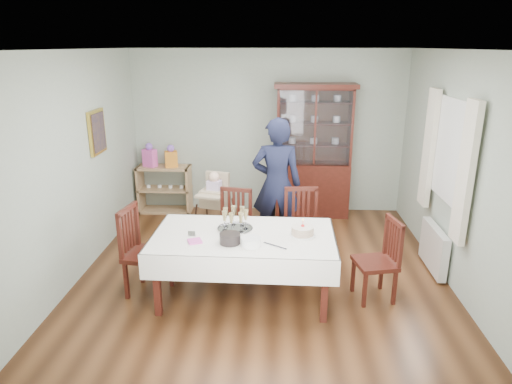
# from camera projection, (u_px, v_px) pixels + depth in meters

# --- Properties ---
(floor) EXTENTS (5.00, 5.00, 0.00)m
(floor) POSITION_uv_depth(u_px,v_px,m) (262.00, 277.00, 5.66)
(floor) COLOR #593319
(floor) RESTS_ON ground
(room_shell) EXTENTS (5.00, 5.00, 5.00)m
(room_shell) POSITION_uv_depth(u_px,v_px,m) (264.00, 133.00, 5.65)
(room_shell) COLOR #9EAA99
(room_shell) RESTS_ON floor
(dining_table) EXTENTS (2.02, 1.19, 0.76)m
(dining_table) POSITION_uv_depth(u_px,v_px,m) (244.00, 265.00, 5.12)
(dining_table) COLOR #481812
(dining_table) RESTS_ON floor
(china_cabinet) EXTENTS (1.30, 0.48, 2.18)m
(china_cabinet) POSITION_uv_depth(u_px,v_px,m) (313.00, 149.00, 7.43)
(china_cabinet) COLOR #481812
(china_cabinet) RESTS_ON floor
(sideboard) EXTENTS (0.90, 0.38, 0.80)m
(sideboard) POSITION_uv_depth(u_px,v_px,m) (165.00, 189.00, 7.79)
(sideboard) COLOR tan
(sideboard) RESTS_ON floor
(picture_frame) EXTENTS (0.04, 0.48, 0.58)m
(picture_frame) POSITION_uv_depth(u_px,v_px,m) (97.00, 132.00, 6.02)
(picture_frame) COLOR gold
(picture_frame) RESTS_ON room_shell
(window) EXTENTS (0.04, 1.02, 1.22)m
(window) POSITION_uv_depth(u_px,v_px,m) (452.00, 151.00, 5.37)
(window) COLOR white
(window) RESTS_ON room_shell
(curtain_left) EXTENTS (0.07, 0.30, 1.55)m
(curtain_left) POSITION_uv_depth(u_px,v_px,m) (466.00, 174.00, 4.81)
(curtain_left) COLOR silver
(curtain_left) RESTS_ON room_shell
(curtain_right) EXTENTS (0.07, 0.30, 1.55)m
(curtain_right) POSITION_uv_depth(u_px,v_px,m) (429.00, 148.00, 5.99)
(curtain_right) COLOR silver
(curtain_right) RESTS_ON room_shell
(radiator) EXTENTS (0.10, 0.80, 0.55)m
(radiator) POSITION_uv_depth(u_px,v_px,m) (434.00, 248.00, 5.76)
(radiator) COLOR white
(radiator) RESTS_ON floor
(chair_far_left) EXTENTS (0.52, 0.52, 0.98)m
(chair_far_left) POSITION_uv_depth(u_px,v_px,m) (233.00, 243.00, 5.93)
(chair_far_left) COLOR #481812
(chair_far_left) RESTS_ON floor
(chair_far_right) EXTENTS (0.48, 0.48, 1.01)m
(chair_far_right) POSITION_uv_depth(u_px,v_px,m) (301.00, 244.00, 5.87)
(chair_far_right) COLOR #481812
(chair_far_right) RESTS_ON floor
(chair_end_left) EXTENTS (0.54, 0.54, 1.03)m
(chair_end_left) POSITION_uv_depth(u_px,v_px,m) (147.00, 268.00, 5.23)
(chair_end_left) COLOR #481812
(chair_end_left) RESTS_ON floor
(chair_end_right) EXTENTS (0.50, 0.50, 0.94)m
(chair_end_right) POSITION_uv_depth(u_px,v_px,m) (375.00, 275.00, 5.12)
(chair_end_right) COLOR #481812
(chair_end_right) RESTS_ON floor
(woman) EXTENTS (0.68, 0.45, 1.85)m
(woman) POSITION_uv_depth(u_px,v_px,m) (277.00, 185.00, 6.23)
(woman) COLOR black
(woman) RESTS_ON floor
(high_chair) EXTENTS (0.57, 0.57, 1.06)m
(high_chair) POSITION_uv_depth(u_px,v_px,m) (215.00, 215.00, 6.56)
(high_chair) COLOR black
(high_chair) RESTS_ON floor
(champagne_tray) EXTENTS (0.40, 0.40, 0.24)m
(champagne_tray) POSITION_uv_depth(u_px,v_px,m) (235.00, 224.00, 5.12)
(champagne_tray) COLOR silver
(champagne_tray) RESTS_ON dining_table
(birthday_cake) EXTENTS (0.28, 0.28, 0.19)m
(birthday_cake) POSITION_uv_depth(u_px,v_px,m) (303.00, 231.00, 4.97)
(birthday_cake) COLOR white
(birthday_cake) RESTS_ON dining_table
(plate_stack_dark) EXTENTS (0.27, 0.27, 0.11)m
(plate_stack_dark) POSITION_uv_depth(u_px,v_px,m) (230.00, 238.00, 4.78)
(plate_stack_dark) COLOR black
(plate_stack_dark) RESTS_ON dining_table
(plate_stack_white) EXTENTS (0.26, 0.26, 0.09)m
(plate_stack_white) POSITION_uv_depth(u_px,v_px,m) (251.00, 242.00, 4.71)
(plate_stack_white) COLOR white
(plate_stack_white) RESTS_ON dining_table
(napkin_stack) EXTENTS (0.18, 0.18, 0.02)m
(napkin_stack) POSITION_uv_depth(u_px,v_px,m) (195.00, 241.00, 4.82)
(napkin_stack) COLOR #DE52B0
(napkin_stack) RESTS_ON dining_table
(cutlery) EXTENTS (0.13, 0.16, 0.01)m
(cutlery) POSITION_uv_depth(u_px,v_px,m) (189.00, 234.00, 5.02)
(cutlery) COLOR silver
(cutlery) RESTS_ON dining_table
(cake_knife) EXTENTS (0.25, 0.18, 0.01)m
(cake_knife) POSITION_uv_depth(u_px,v_px,m) (275.00, 246.00, 4.71)
(cake_knife) COLOR silver
(cake_knife) RESTS_ON dining_table
(gift_bag_pink) EXTENTS (0.25, 0.21, 0.40)m
(gift_bag_pink) POSITION_uv_depth(u_px,v_px,m) (150.00, 156.00, 7.60)
(gift_bag_pink) COLOR #DE52B0
(gift_bag_pink) RESTS_ON sideboard
(gift_bag_orange) EXTENTS (0.23, 0.19, 0.38)m
(gift_bag_orange) POSITION_uv_depth(u_px,v_px,m) (171.00, 157.00, 7.59)
(gift_bag_orange) COLOR orange
(gift_bag_orange) RESTS_ON sideboard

